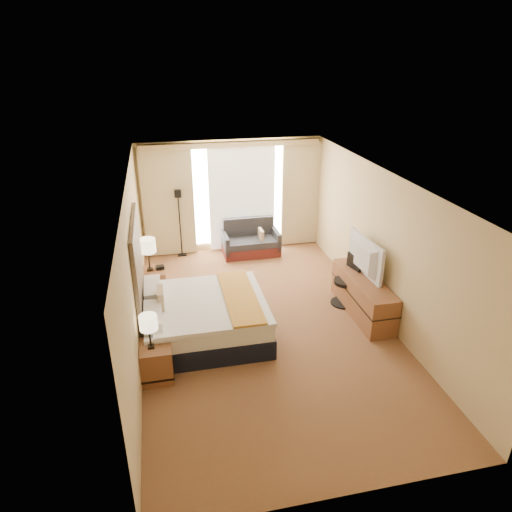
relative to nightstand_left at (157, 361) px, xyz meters
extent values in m
cube|color=#511817|center=(1.87, 1.05, -0.28)|extent=(4.20, 7.00, 0.02)
cube|color=silver|center=(1.87, 1.05, 2.33)|extent=(4.20, 7.00, 0.02)
cube|color=tan|center=(1.87, 4.55, 1.02)|extent=(4.20, 0.02, 2.60)
cube|color=tan|center=(1.87, -2.45, 1.02)|extent=(4.20, 0.02, 2.60)
cube|color=tan|center=(-0.23, 1.05, 1.02)|extent=(0.02, 7.00, 2.60)
cube|color=tan|center=(3.97, 1.05, 1.02)|extent=(0.02, 7.00, 2.60)
cube|color=black|center=(-0.19, 1.25, 1.01)|extent=(0.06, 1.85, 1.50)
cube|color=brown|center=(0.00, 0.00, 0.00)|extent=(0.45, 0.52, 0.55)
cube|color=brown|center=(0.00, 2.50, 0.00)|extent=(0.45, 0.52, 0.55)
cube|color=brown|center=(3.70, 1.05, 0.07)|extent=(0.50, 1.80, 0.70)
cube|color=silver|center=(2.12, 4.52, 1.04)|extent=(2.30, 0.02, 2.30)
cube|color=beige|center=(0.42, 4.43, 0.99)|extent=(1.15, 0.09, 2.50)
cube|color=beige|center=(3.52, 4.43, 0.99)|extent=(0.90, 0.09, 2.50)
cube|color=white|center=(2.12, 4.48, 0.99)|extent=(1.55, 0.04, 2.50)
cube|color=tan|center=(1.87, 4.39, 2.25)|extent=(4.00, 0.16, 0.12)
cube|color=black|center=(0.82, 0.91, -0.11)|extent=(1.99, 1.80, 0.33)
cube|color=white|center=(0.82, 0.91, 0.20)|extent=(1.94, 1.75, 0.28)
cube|color=white|center=(0.90, 0.91, 0.36)|extent=(1.82, 1.82, 0.07)
cube|color=#CA7C2E|center=(1.41, 0.91, 0.41)|extent=(0.52, 1.82, 0.04)
cube|color=white|center=(0.00, 0.47, 0.48)|extent=(0.27, 0.74, 0.17)
cube|color=white|center=(0.00, 1.34, 0.48)|extent=(0.27, 0.74, 0.17)
cube|color=beige|center=(0.13, 0.91, 0.52)|extent=(0.09, 0.40, 0.34)
cube|color=#571D18|center=(2.24, 4.05, -0.16)|extent=(1.31, 0.71, 0.23)
cube|color=#313237|center=(2.24, 4.00, 0.03)|extent=(1.22, 0.57, 0.15)
cube|color=#313237|center=(2.23, 4.33, 0.28)|extent=(1.21, 0.14, 0.51)
cube|color=#313237|center=(1.63, 4.04, 0.06)|extent=(0.10, 0.70, 0.42)
cube|color=#313237|center=(2.84, 4.06, 0.06)|extent=(0.10, 0.70, 0.42)
cube|color=beige|center=(2.47, 4.01, 0.19)|extent=(0.08, 0.33, 0.30)
cube|color=black|center=(0.64, 4.35, -0.26)|extent=(0.20, 0.20, 0.02)
cylinder|color=black|center=(0.64, 4.35, 0.45)|extent=(0.03, 0.03, 1.41)
cube|color=black|center=(0.64, 4.35, 1.22)|extent=(0.15, 0.15, 0.16)
cylinder|color=black|center=(3.49, 1.43, -0.26)|extent=(0.47, 0.47, 0.03)
cylinder|color=black|center=(3.49, 1.43, -0.03)|extent=(0.06, 0.06, 0.43)
cylinder|color=black|center=(3.49, 1.43, 0.19)|extent=(0.42, 0.42, 0.07)
cube|color=black|center=(3.66, 1.47, 0.46)|extent=(0.13, 0.38, 0.47)
cube|color=black|center=(-0.05, -0.03, 0.29)|extent=(0.09, 0.09, 0.04)
cylinder|color=black|center=(-0.05, -0.03, 0.47)|extent=(0.03, 0.03, 0.32)
cylinder|color=#FFEDBF|center=(-0.05, -0.03, 0.70)|extent=(0.25, 0.25, 0.22)
cube|color=black|center=(-0.06, 2.51, 0.30)|extent=(0.11, 0.11, 0.04)
cylinder|color=black|center=(-0.06, 2.51, 0.51)|extent=(0.03, 0.03, 0.39)
cylinder|color=#FFEDBF|center=(-0.06, 2.51, 0.79)|extent=(0.31, 0.31, 0.26)
cube|color=#839CCB|center=(0.00, 0.16, 0.33)|extent=(0.16, 0.16, 0.12)
cube|color=black|center=(0.13, 2.54, 0.31)|extent=(0.18, 0.15, 0.06)
imported|color=black|center=(3.65, 1.26, 0.77)|extent=(0.22, 1.19, 0.68)
camera|label=1|loc=(0.27, -5.59, 4.16)|focal=32.00mm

